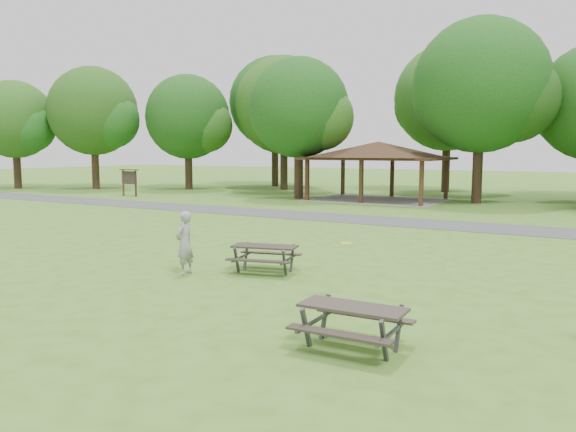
% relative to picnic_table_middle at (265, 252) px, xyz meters
% --- Properties ---
extents(ground, '(160.00, 160.00, 0.00)m').
position_rel_picnic_table_middle_xyz_m(ground, '(-1.33, -2.20, -0.55)').
color(ground, '#427421').
rests_on(ground, ground).
extents(asphalt_path, '(120.00, 3.20, 0.02)m').
position_rel_picnic_table_middle_xyz_m(asphalt_path, '(-1.33, 11.80, -0.54)').
color(asphalt_path, '#454547').
rests_on(asphalt_path, ground).
extents(pavilion, '(8.60, 7.01, 3.76)m').
position_rel_picnic_table_middle_xyz_m(pavilion, '(-5.33, 21.80, 2.52)').
color(pavilion, '#351C13').
rests_on(pavilion, ground).
extents(notice_board, '(1.60, 0.30, 1.88)m').
position_rel_picnic_table_middle_xyz_m(notice_board, '(-21.33, 15.80, 0.76)').
color(notice_board, '#3E2616').
rests_on(notice_board, ground).
extents(tree_row_a, '(7.56, 7.20, 9.97)m').
position_rel_picnic_table_middle_xyz_m(tree_row_a, '(-29.25, 19.83, 5.61)').
color(tree_row_a, '#311F15').
rests_on(tree_row_a, ground).
extents(tree_row_b, '(7.14, 6.80, 9.28)m').
position_rel_picnic_table_middle_xyz_m(tree_row_b, '(-22.25, 23.33, 5.12)').
color(tree_row_b, black).
rests_on(tree_row_b, ground).
extents(tree_row_c, '(8.19, 7.80, 10.67)m').
position_rel_picnic_table_middle_xyz_m(tree_row_c, '(-15.24, 26.83, 5.99)').
color(tree_row_c, black).
rests_on(tree_row_c, ground).
extents(tree_row_d, '(6.93, 6.60, 9.27)m').
position_rel_picnic_table_middle_xyz_m(tree_row_d, '(-10.25, 20.33, 5.22)').
color(tree_row_d, black).
rests_on(tree_row_d, ground).
extents(tree_row_e, '(8.40, 8.00, 11.02)m').
position_rel_picnic_table_middle_xyz_m(tree_row_e, '(0.76, 22.83, 6.24)').
color(tree_row_e, black).
rests_on(tree_row_e, ground).
extents(tree_deep_a, '(8.40, 8.00, 11.38)m').
position_rel_picnic_table_middle_xyz_m(tree_deep_a, '(-18.24, 30.33, 6.58)').
color(tree_deep_a, black).
rests_on(tree_deep_a, ground).
extents(tree_deep_b, '(8.40, 8.00, 11.13)m').
position_rel_picnic_table_middle_xyz_m(tree_deep_b, '(-3.24, 30.83, 6.34)').
color(tree_deep_b, black).
rests_on(tree_deep_b, ground).
extents(tree_flank_left, '(6.72, 6.40, 8.93)m').
position_rel_picnic_table_middle_xyz_m(tree_flank_left, '(-35.26, 16.83, 4.98)').
color(tree_flank_left, black).
rests_on(tree_flank_left, ground).
extents(picnic_table_middle, '(1.99, 1.75, 0.74)m').
position_rel_picnic_table_middle_xyz_m(picnic_table_middle, '(0.00, 0.00, 0.00)').
color(picnic_table_middle, '#2B251F').
rests_on(picnic_table_middle, ground).
extents(picnic_table_far, '(1.76, 1.44, 0.75)m').
position_rel_picnic_table_middle_xyz_m(picnic_table_far, '(4.37, -4.16, 0.01)').
color(picnic_table_far, '#302A23').
rests_on(picnic_table_far, ground).
extents(frisbee_in_flight, '(0.28, 0.28, 0.02)m').
position_rel_picnic_table_middle_xyz_m(frisbee_in_flight, '(3.09, -1.64, 0.73)').
color(frisbee_in_flight, yellow).
rests_on(frisbee_in_flight, ground).
extents(frisbee_thrower, '(0.43, 0.63, 1.66)m').
position_rel_picnic_table_middle_xyz_m(frisbee_thrower, '(-1.64, -1.28, 0.28)').
color(frisbee_thrower, gray).
rests_on(frisbee_thrower, ground).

